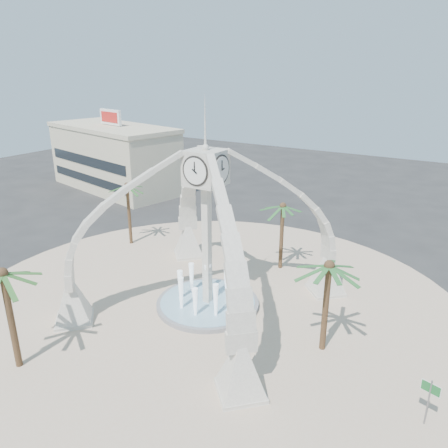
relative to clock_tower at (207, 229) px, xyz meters
The scene contains 10 objects.
ground 6.49m from the clock_tower, 90.00° to the left, with size 140.00×140.00×0.00m, color #282828.
plaza 6.46m from the clock_tower, 90.00° to the left, with size 40.00×40.00×0.06m, color #C2AA90.
clock_tower is the anchor object (origin of this frame).
fountain 6.20m from the clock_tower, 90.00° to the left, with size 8.00×8.00×3.62m.
building_nw 38.87m from the clock_tower, 145.49° to the left, with size 23.75×13.73×11.90m.
palm_east 9.61m from the clock_tower, ahead, with size 5.41×5.41×6.92m.
palm_west 15.51m from the clock_tower, 155.73° to the left, with size 4.38×4.38×7.07m.
palm_north 9.49m from the clock_tower, 78.54° to the left, with size 4.57×4.57×6.81m.
palm_south 13.70m from the clock_tower, 115.52° to the right, with size 4.99×4.99×7.26m.
street_sign 17.49m from the clock_tower, 13.81° to the right, with size 1.00×0.31×2.81m.
Camera 1 is at (17.07, -24.84, 17.66)m, focal length 35.00 mm.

